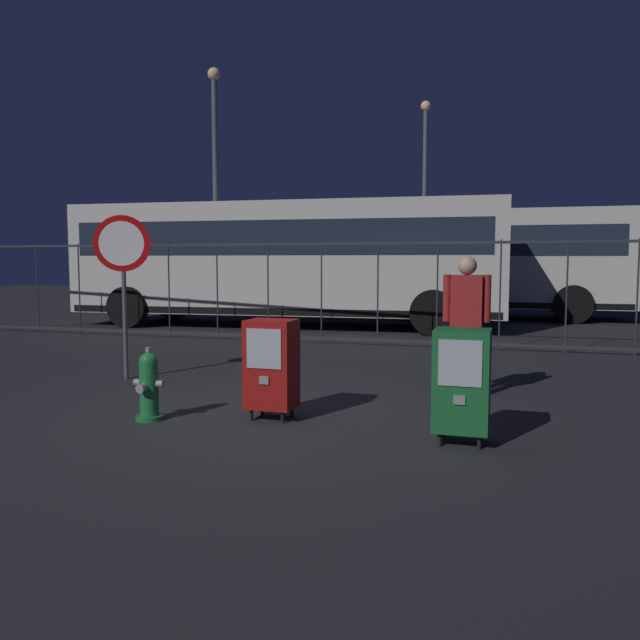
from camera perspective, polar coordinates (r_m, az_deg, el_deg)
The scene contains 11 objects.
ground_plane at distance 6.99m, azimuth -5.35°, elevation -8.15°, with size 60.00×60.00×0.00m, color #262628.
fire_hydrant at distance 6.82m, azimuth -14.80°, elevation -5.63°, with size 0.33×0.32×0.75m.
newspaper_box_primary at distance 5.85m, azimuth 12.35°, elevation -5.18°, with size 0.48×0.42×1.02m.
newspaper_box_secondary at distance 6.64m, azimuth -4.27°, elevation -3.85°, with size 0.48×0.42×1.02m.
stop_sign at distance 9.19m, azimuth -16.95°, elevation 4.90°, with size 0.71×0.31×2.23m.
pedestrian at distance 7.78m, azimuth 12.73°, elevation 0.16°, with size 0.55×0.22×1.67m.
fence_barrier at distance 12.41m, azimuth 5.10°, elevation 2.42°, with size 18.03×0.04×2.00m.
bus_near at distance 16.12m, azimuth -2.95°, elevation 5.52°, with size 10.64×3.33×3.00m.
bus_far at distance 19.19m, azimuth 10.06°, elevation 5.39°, with size 10.59×3.09×3.00m.
street_light_near_left at distance 21.09m, azimuth 9.18°, elevation 11.21°, with size 0.32×0.32×6.59m.
street_light_near_right at distance 17.07m, azimuth -9.18°, elevation 12.40°, with size 0.32×0.32×6.45m.
Camera 1 is at (2.64, -6.27, 1.61)m, focal length 36.42 mm.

